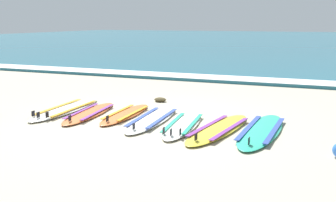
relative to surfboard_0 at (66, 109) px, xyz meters
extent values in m
plane|color=#B7AD93|center=(2.18, -0.34, -0.04)|extent=(80.00, 80.00, 0.00)
cube|color=#23667A|center=(2.18, 35.00, 0.01)|extent=(80.00, 60.00, 0.10)
cube|color=white|center=(2.18, 5.56, 0.02)|extent=(80.00, 1.11, 0.11)
ellipsoid|color=silver|center=(0.00, 0.00, 0.00)|extent=(0.67, 2.46, 0.07)
cube|color=gold|center=(-0.22, 0.00, 0.04)|extent=(0.13, 1.71, 0.01)
cube|color=gold|center=(0.22, 0.01, 0.04)|extent=(0.13, 1.71, 0.01)
cube|color=black|center=(0.02, -0.95, 0.09)|extent=(0.01, 0.09, 0.11)
cube|color=black|center=(-0.15, -0.90, 0.09)|extent=(0.01, 0.09, 0.11)
cube|color=black|center=(0.19, -0.89, 0.09)|extent=(0.01, 0.09, 0.11)
ellipsoid|color=orange|center=(0.69, -0.13, 0.00)|extent=(0.74, 2.16, 0.07)
cube|color=purple|center=(0.50, -0.15, 0.04)|extent=(0.22, 1.48, 0.01)
cube|color=purple|center=(0.88, -0.11, 0.04)|extent=(0.22, 1.48, 0.01)
cube|color=black|center=(0.77, -0.95, 0.09)|extent=(0.02, 0.09, 0.11)
ellipsoid|color=orange|center=(1.44, 0.07, 0.00)|extent=(0.53, 2.01, 0.07)
cube|color=gold|center=(1.26, 0.06, 0.04)|extent=(0.09, 1.40, 0.01)
cube|color=gold|center=(1.62, 0.07, 0.04)|extent=(0.09, 1.40, 0.01)
cube|color=black|center=(1.46, -0.71, 0.09)|extent=(0.01, 0.09, 0.11)
ellipsoid|color=silver|center=(2.13, -0.10, 0.00)|extent=(0.68, 2.36, 0.07)
cube|color=#334CB2|center=(1.92, -0.11, 0.04)|extent=(0.15, 1.64, 0.01)
cube|color=#334CB2|center=(2.34, -0.10, 0.04)|extent=(0.15, 1.64, 0.01)
cube|color=black|center=(2.17, -1.02, 0.09)|extent=(0.02, 0.09, 0.11)
ellipsoid|color=silver|center=(2.84, -0.30, 0.00)|extent=(0.72, 2.16, 0.07)
cube|color=teal|center=(2.65, -0.32, 0.04)|extent=(0.21, 1.49, 0.01)
cube|color=teal|center=(3.03, -0.28, 0.04)|extent=(0.21, 1.49, 0.01)
cube|color=black|center=(2.92, -1.13, 0.09)|extent=(0.02, 0.09, 0.11)
cube|color=black|center=(2.77, -1.08, 0.09)|extent=(0.02, 0.09, 0.11)
cube|color=black|center=(3.06, -1.05, 0.09)|extent=(0.02, 0.09, 0.11)
ellipsoid|color=yellow|center=(3.54, -0.32, 0.00)|extent=(0.98, 2.45, 0.07)
cube|color=purple|center=(3.33, -0.29, 0.04)|extent=(0.35, 1.66, 0.01)
cube|color=purple|center=(3.75, -0.36, 0.04)|extent=(0.35, 1.66, 0.01)
cube|color=black|center=(3.39, -1.24, 0.09)|extent=(0.03, 0.09, 0.11)
ellipsoid|color=#2DB793|center=(4.28, -0.15, 0.00)|extent=(0.77, 2.56, 0.07)
cube|color=#334CB2|center=(4.05, -0.14, 0.04)|extent=(0.19, 1.77, 0.01)
cube|color=#334CB2|center=(4.50, -0.17, 0.04)|extent=(0.19, 1.77, 0.01)
cube|color=black|center=(4.22, -1.14, 0.09)|extent=(0.02, 0.09, 0.11)
ellipsoid|color=#4C4228|center=(1.57, 1.65, 0.02)|extent=(0.30, 0.24, 0.11)
camera|label=1|loc=(5.15, -6.96, 1.92)|focal=41.39mm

